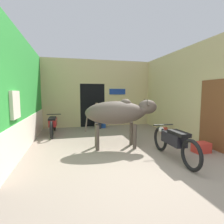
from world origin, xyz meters
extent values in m
plane|color=gray|center=(0.00, 0.00, 0.00)|extent=(30.00, 30.00, 0.00)
cube|color=green|center=(-2.76, 2.72, 1.65)|extent=(0.18, 5.44, 3.30)
cube|color=silver|center=(-2.66, 2.72, 0.46)|extent=(0.03, 5.44, 0.92)
cube|color=silver|center=(-2.64, 1.20, 1.39)|extent=(0.08, 0.56, 0.64)
cube|color=#D1BC84|center=(0.00, 5.53, 2.71)|extent=(5.35, 0.18, 1.18)
cube|color=#D1BC84|center=(-1.78, 5.53, 1.06)|extent=(1.78, 0.18, 2.12)
cube|color=#D1BC84|center=(1.50, 5.53, 1.06)|extent=(2.36, 0.18, 2.12)
cube|color=black|center=(-0.29, 5.89, 1.06)|extent=(1.21, 0.90, 2.12)
cube|color=navy|center=(0.99, 5.42, 1.74)|extent=(0.84, 0.03, 0.28)
cube|color=#D1BC84|center=(2.76, 2.72, 1.65)|extent=(0.18, 5.44, 3.30)
cube|color=brown|center=(2.66, 0.98, 1.02)|extent=(0.05, 1.00, 2.05)
ellipsoid|color=#4C4238|center=(-0.10, 1.82, 1.07)|extent=(1.85, 0.89, 0.69)
ellipsoid|color=#4C4238|center=(0.22, 1.79, 1.35)|extent=(0.35, 0.32, 0.26)
cylinder|color=#4C4238|center=(0.73, 1.74, 1.12)|extent=(0.49, 0.37, 0.46)
ellipsoid|color=#4C4238|center=(0.91, 1.73, 1.23)|extent=(0.62, 0.42, 0.44)
cylinder|color=#4C4238|center=(-0.94, 1.89, 0.84)|extent=(0.14, 0.06, 0.66)
cylinder|color=#4C4238|center=(0.48, 1.97, 0.37)|extent=(0.11, 0.11, 0.73)
cylinder|color=#4C4238|center=(0.44, 1.57, 0.37)|extent=(0.11, 0.11, 0.73)
cylinder|color=#4C4238|center=(-0.63, 2.07, 0.37)|extent=(0.11, 0.11, 0.73)
cylinder|color=#4C4238|center=(-0.67, 1.67, 0.37)|extent=(0.11, 0.11, 0.73)
cone|color=#473D33|center=(0.87, 1.88, 1.40)|extent=(0.08, 0.17, 0.24)
cone|color=#473D33|center=(0.84, 1.58, 1.40)|extent=(0.08, 0.17, 0.24)
torus|color=black|center=(1.05, -0.14, 0.34)|extent=(0.10, 0.69, 0.69)
torus|color=black|center=(1.09, 1.22, 0.34)|extent=(0.10, 0.69, 0.69)
cube|color=black|center=(1.07, 0.54, 0.53)|extent=(0.30, 0.76, 0.28)
cube|color=black|center=(1.06, 0.33, 0.71)|extent=(0.28, 0.61, 0.09)
cylinder|color=black|center=(1.09, 1.07, 0.78)|extent=(0.58, 0.05, 0.03)
sphere|color=silver|center=(1.09, 1.17, 0.62)|extent=(0.15, 0.15, 0.15)
torus|color=black|center=(-2.08, 3.39, 0.33)|extent=(0.08, 0.65, 0.65)
torus|color=black|center=(-2.08, 4.83, 0.33)|extent=(0.08, 0.65, 0.65)
cube|color=maroon|center=(-2.08, 4.11, 0.50)|extent=(0.28, 0.79, 0.28)
cube|color=black|center=(-2.08, 3.90, 0.68)|extent=(0.26, 0.63, 0.09)
cylinder|color=black|center=(-2.08, 4.67, 0.75)|extent=(0.58, 0.03, 0.03)
sphere|color=silver|center=(-2.08, 4.77, 0.59)|extent=(0.15, 0.15, 0.15)
cube|color=#282833|center=(-0.15, 4.77, 0.20)|extent=(0.30, 0.14, 0.39)
cube|color=#282833|center=(-0.15, 4.86, 0.44)|extent=(0.30, 0.32, 0.11)
cube|color=#386B42|center=(-0.15, 4.93, 0.73)|extent=(0.43, 0.20, 0.56)
sphere|color=tan|center=(-0.15, 4.93, 1.11)|extent=(0.20, 0.20, 0.20)
cylinder|color=#2856B2|center=(0.16, 4.95, 0.18)|extent=(0.23, 0.23, 0.36)
cylinder|color=#2856B2|center=(0.16, 4.95, 0.38)|extent=(0.33, 0.33, 0.04)
cube|color=red|center=(2.13, 0.79, 0.14)|extent=(0.44, 0.32, 0.28)
cylinder|color=#C63D33|center=(2.35, 3.11, 0.13)|extent=(0.26, 0.26, 0.26)
camera|label=1|loc=(-1.45, -3.21, 1.64)|focal=28.00mm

